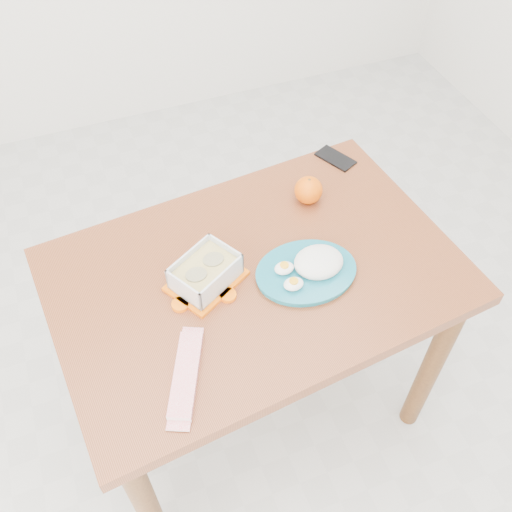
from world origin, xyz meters
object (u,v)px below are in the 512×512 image
object	(u,v)px
orange_fruit	(308,190)
smartphone	(335,158)
dining_table	(256,299)
rice_plate	(310,267)
food_container	(206,273)

from	to	relation	value
orange_fruit	smartphone	distance (m)	0.21
orange_fruit	smartphone	world-z (taller)	orange_fruit
dining_table	rice_plate	xyz separation A→B (m)	(0.13, -0.05, 0.14)
orange_fruit	dining_table	bearing A→B (deg)	-140.52
rice_plate	food_container	bearing A→B (deg)	168.56
food_container	smartphone	size ratio (longest dim) A/B	1.88
dining_table	orange_fruit	world-z (taller)	orange_fruit
food_container	dining_table	bearing A→B (deg)	-35.23
rice_plate	orange_fruit	bearing A→B (deg)	69.95
rice_plate	smartphone	xyz separation A→B (m)	(0.26, 0.38, -0.02)
dining_table	food_container	world-z (taller)	food_container
dining_table	smartphone	bearing A→B (deg)	34.32
dining_table	food_container	xyz separation A→B (m)	(-0.13, 0.01, 0.16)
orange_fruit	smartphone	bearing A→B (deg)	40.92
orange_fruit	rice_plate	world-z (taller)	orange_fruit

